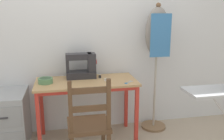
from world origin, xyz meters
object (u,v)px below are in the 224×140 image
at_px(sewing_machine, 83,66).
at_px(filing_cabinet, 9,119).
at_px(fabric_bowl, 45,81).
at_px(thread_spool_mid_table, 106,80).
at_px(dress_form, 157,40).
at_px(wooden_chair, 89,126).
at_px(scissors, 128,83).
at_px(thread_spool_near_machine, 100,76).

relative_size(sewing_machine, filing_cabinet, 0.57).
height_order(fabric_bowl, thread_spool_mid_table, fabric_bowl).
bearing_deg(dress_form, fabric_bowl, -174.30).
height_order(wooden_chair, dress_form, dress_form).
height_order(thread_spool_mid_table, filing_cabinet, thread_spool_mid_table).
xyz_separation_m(wooden_chair, dress_form, (0.93, 0.70, 0.72)).
relative_size(fabric_bowl, filing_cabinet, 0.25).
relative_size(wooden_chair, dress_form, 0.58).
xyz_separation_m(scissors, thread_spool_mid_table, (-0.23, 0.12, 0.01)).
bearing_deg(scissors, fabric_bowl, 169.29).
bearing_deg(filing_cabinet, fabric_bowl, -5.94).
bearing_deg(dress_form, scissors, -145.91).
distance_m(thread_spool_near_machine, dress_form, 0.83).
distance_m(sewing_machine, filing_cabinet, 1.03).
xyz_separation_m(scissors, thread_spool_near_machine, (-0.27, 0.26, 0.02)).
relative_size(thread_spool_mid_table, wooden_chair, 0.04).
height_order(scissors, dress_form, dress_form).
bearing_deg(wooden_chair, filing_cabinet, 144.23).
xyz_separation_m(wooden_chair, filing_cabinet, (-0.84, 0.61, -0.13)).
distance_m(scissors, thread_spool_near_machine, 0.38).
xyz_separation_m(thread_spool_near_machine, wooden_chair, (-0.21, -0.65, -0.31)).
relative_size(sewing_machine, wooden_chair, 0.39).
xyz_separation_m(sewing_machine, wooden_chair, (-0.01, -0.71, -0.43)).
distance_m(fabric_bowl, filing_cabinet, 0.62).
relative_size(thread_spool_near_machine, thread_spool_mid_table, 1.15).
distance_m(thread_spool_mid_table, wooden_chair, 0.65).
relative_size(thread_spool_near_machine, wooden_chair, 0.05).
relative_size(fabric_bowl, thread_spool_near_machine, 3.66).
height_order(fabric_bowl, thread_spool_near_machine, fabric_bowl).
relative_size(sewing_machine, thread_spool_mid_table, 9.48).
distance_m(fabric_bowl, thread_spool_mid_table, 0.67).
height_order(scissors, thread_spool_mid_table, thread_spool_mid_table).
height_order(sewing_machine, fabric_bowl, sewing_machine).
bearing_deg(thread_spool_mid_table, filing_cabinet, 175.30).
distance_m(scissors, dress_form, 0.69).
bearing_deg(thread_spool_mid_table, wooden_chair, -116.72).
height_order(scissors, wooden_chair, wooden_chair).
relative_size(fabric_bowl, dress_form, 0.10).
relative_size(sewing_machine, scissors, 3.03).
relative_size(scissors, thread_spool_mid_table, 3.13).
xyz_separation_m(thread_spool_near_machine, filing_cabinet, (-1.05, -0.04, -0.44)).
distance_m(sewing_machine, thread_spool_mid_table, 0.34).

